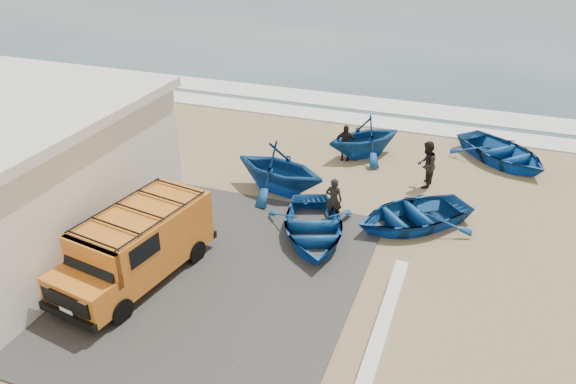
% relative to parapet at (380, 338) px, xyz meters
% --- Properties ---
extents(ground, '(160.00, 160.00, 0.00)m').
position_rel_parapet_xyz_m(ground, '(-5.00, 3.00, -0.28)').
color(ground, '#998058').
extents(slab, '(12.00, 10.00, 0.05)m').
position_rel_parapet_xyz_m(slab, '(-7.00, 1.00, -0.25)').
color(slab, '#413E3B').
rests_on(slab, ground).
extents(surf_line, '(180.00, 1.60, 0.06)m').
position_rel_parapet_xyz_m(surf_line, '(-5.00, 15.00, -0.25)').
color(surf_line, white).
rests_on(surf_line, ground).
extents(surf_wash, '(180.00, 2.20, 0.04)m').
position_rel_parapet_xyz_m(surf_wash, '(-5.00, 17.50, -0.26)').
color(surf_wash, white).
rests_on(surf_wash, ground).
extents(parapet, '(0.35, 6.00, 0.55)m').
position_rel_parapet_xyz_m(parapet, '(0.00, 0.00, 0.00)').
color(parapet, silver).
rests_on(parapet, ground).
extents(van, '(2.69, 5.14, 2.10)m').
position_rel_parapet_xyz_m(van, '(-6.99, 0.45, 0.85)').
color(van, orange).
rests_on(van, ground).
extents(boat_near_left, '(4.14, 4.79, 0.83)m').
position_rel_parapet_xyz_m(boat_near_left, '(-3.02, 4.10, 0.14)').
color(boat_near_left, '#134C97').
rests_on(boat_near_left, ground).
extents(boat_near_right, '(4.94, 4.85, 0.84)m').
position_rel_parapet_xyz_m(boat_near_right, '(-0.18, 5.95, 0.14)').
color(boat_near_right, '#134C97').
rests_on(boat_near_right, ground).
extents(boat_mid_left, '(4.25, 3.88, 1.91)m').
position_rel_parapet_xyz_m(boat_mid_left, '(-5.17, 6.75, 0.68)').
color(boat_mid_left, '#134C97').
rests_on(boat_mid_left, ground).
extents(boat_far_left, '(4.36, 4.37, 1.75)m').
position_rel_parapet_xyz_m(boat_far_left, '(-2.99, 10.93, 0.60)').
color(boat_far_left, '#134C97').
rests_on(boat_far_left, ground).
extents(boat_far_right, '(5.17, 5.14, 0.88)m').
position_rel_parapet_xyz_m(boat_far_right, '(2.47, 12.26, 0.17)').
color(boat_far_right, '#134C97').
rests_on(boat_far_right, ground).
extents(fisherman_front, '(0.59, 0.41, 1.55)m').
position_rel_parapet_xyz_m(fisherman_front, '(-2.73, 5.42, 0.50)').
color(fisherman_front, black).
rests_on(fisherman_front, ground).
extents(fisherman_middle, '(0.76, 0.93, 1.80)m').
position_rel_parapet_xyz_m(fisherman_middle, '(-0.19, 8.98, 0.62)').
color(fisherman_middle, black).
rests_on(fisherman_middle, ground).
extents(fisherman_back, '(0.94, 0.54, 1.52)m').
position_rel_parapet_xyz_m(fisherman_back, '(-3.63, 10.29, 0.48)').
color(fisherman_back, black).
rests_on(fisherman_back, ground).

